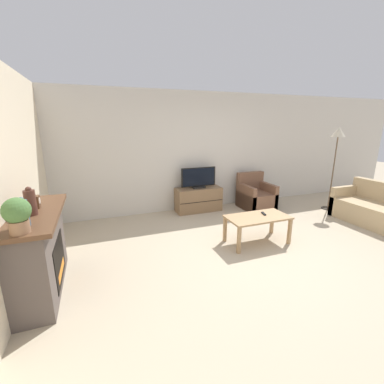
% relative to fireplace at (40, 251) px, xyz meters
% --- Properties ---
extents(ground_plane, '(24.00, 24.00, 0.00)m').
position_rel_fireplace_xyz_m(ground_plane, '(3.19, -0.17, -0.51)').
color(ground_plane, tan).
extents(wall_back, '(12.00, 0.06, 2.70)m').
position_rel_fireplace_xyz_m(wall_back, '(3.19, 2.36, 0.84)').
color(wall_back, beige).
rests_on(wall_back, ground).
extents(fireplace, '(0.51, 1.50, 1.01)m').
position_rel_fireplace_xyz_m(fireplace, '(0.00, 0.00, 0.00)').
color(fireplace, '#564C47').
rests_on(fireplace, ground).
extents(mantel_vase_left, '(0.10, 0.10, 0.30)m').
position_rel_fireplace_xyz_m(mantel_vase_left, '(0.02, -0.45, 0.64)').
color(mantel_vase_left, '#385670').
rests_on(mantel_vase_left, fireplace).
extents(mantel_vase_centre_left, '(0.12, 0.12, 0.32)m').
position_rel_fireplace_xyz_m(mantel_vase_centre_left, '(0.02, -0.11, 0.65)').
color(mantel_vase_centre_left, '#512D23').
rests_on(mantel_vase_centre_left, fireplace).
extents(mantel_clock, '(0.08, 0.11, 0.15)m').
position_rel_fireplace_xyz_m(mantel_clock, '(0.02, 0.15, 0.57)').
color(mantel_clock, brown).
rests_on(mantel_clock, fireplace).
extents(potted_plant, '(0.24, 0.24, 0.34)m').
position_rel_fireplace_xyz_m(potted_plant, '(0.02, -0.64, 0.68)').
color(potted_plant, '#936B4C').
rests_on(potted_plant, fireplace).
extents(tv_stand, '(1.06, 0.42, 0.56)m').
position_rel_fireplace_xyz_m(tv_stand, '(2.90, 2.09, -0.24)').
color(tv_stand, brown).
rests_on(tv_stand, ground).
extents(tv, '(0.83, 0.18, 0.48)m').
position_rel_fireplace_xyz_m(tv, '(2.90, 2.08, 0.26)').
color(tv, black).
rests_on(tv, tv_stand).
extents(armchair, '(0.70, 0.76, 0.84)m').
position_rel_fireplace_xyz_m(armchair, '(4.28, 1.81, -0.24)').
color(armchair, brown).
rests_on(armchair, ground).
extents(coffee_table, '(1.06, 0.55, 0.48)m').
position_rel_fireplace_xyz_m(coffee_table, '(3.21, 0.18, -0.10)').
color(coffee_table, '#A37F56').
rests_on(coffee_table, ground).
extents(remote, '(0.08, 0.16, 0.02)m').
position_rel_fireplace_xyz_m(remote, '(3.36, 0.24, -0.03)').
color(remote, black).
rests_on(remote, coffee_table).
extents(floor_lamp, '(0.30, 0.30, 1.92)m').
position_rel_fireplace_xyz_m(floor_lamp, '(5.89, 1.11, 1.13)').
color(floor_lamp, black).
rests_on(floor_lamp, ground).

